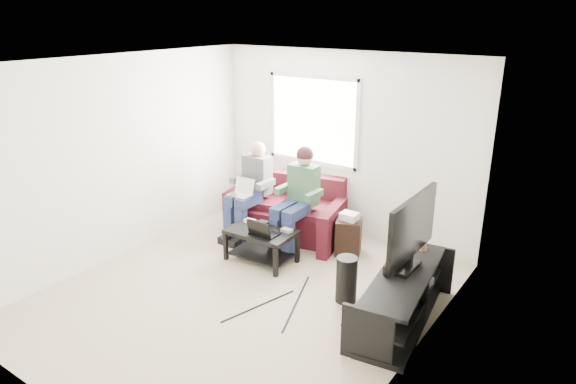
{
  "coord_description": "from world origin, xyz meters",
  "views": [
    {
      "loc": [
        3.39,
        -3.95,
        3.08
      ],
      "look_at": [
        0.2,
        0.6,
        1.12
      ],
      "focal_mm": 32.0,
      "sensor_mm": 36.0,
      "label": 1
    }
  ],
  "objects_px": {
    "tv": "(412,229)",
    "end_table": "(349,235)",
    "tv_stand": "(403,300)",
    "sofa": "(286,213)",
    "coffee_table": "(261,238)",
    "subwoofer": "(346,279)"
  },
  "relations": [
    {
      "from": "tv_stand",
      "to": "end_table",
      "type": "xyz_separation_m",
      "value": [
        -1.23,
        1.09,
        0.02
      ]
    },
    {
      "from": "tv_stand",
      "to": "end_table",
      "type": "relative_size",
      "value": 2.96
    },
    {
      "from": "coffee_table",
      "to": "subwoofer",
      "type": "height_order",
      "value": "subwoofer"
    },
    {
      "from": "sofa",
      "to": "subwoofer",
      "type": "height_order",
      "value": "sofa"
    },
    {
      "from": "end_table",
      "to": "subwoofer",
      "type": "bearing_deg",
      "value": -62.45
    },
    {
      "from": "tv_stand",
      "to": "end_table",
      "type": "bearing_deg",
      "value": 138.57
    },
    {
      "from": "tv_stand",
      "to": "subwoofer",
      "type": "height_order",
      "value": "tv_stand"
    },
    {
      "from": "sofa",
      "to": "tv",
      "type": "height_order",
      "value": "tv"
    },
    {
      "from": "subwoofer",
      "to": "end_table",
      "type": "relative_size",
      "value": 0.91
    },
    {
      "from": "coffee_table",
      "to": "tv",
      "type": "xyz_separation_m",
      "value": [
        2.05,
        -0.15,
        0.7
      ]
    },
    {
      "from": "tv",
      "to": "sofa",
      "type": "bearing_deg",
      "value": 154.99
    },
    {
      "from": "tv",
      "to": "subwoofer",
      "type": "height_order",
      "value": "tv"
    },
    {
      "from": "coffee_table",
      "to": "subwoofer",
      "type": "relative_size",
      "value": 1.67
    },
    {
      "from": "subwoofer",
      "to": "end_table",
      "type": "distance_m",
      "value": 1.21
    },
    {
      "from": "tv_stand",
      "to": "tv",
      "type": "height_order",
      "value": "tv"
    },
    {
      "from": "end_table",
      "to": "sofa",
      "type": "bearing_deg",
      "value": 175.18
    },
    {
      "from": "sofa",
      "to": "coffee_table",
      "type": "height_order",
      "value": "sofa"
    },
    {
      "from": "tv",
      "to": "end_table",
      "type": "height_order",
      "value": "tv"
    },
    {
      "from": "tv",
      "to": "end_table",
      "type": "xyz_separation_m",
      "value": [
        -1.23,
        0.99,
        -0.75
      ]
    },
    {
      "from": "sofa",
      "to": "tv_stand",
      "type": "relative_size",
      "value": 1.12
    },
    {
      "from": "coffee_table",
      "to": "subwoofer",
      "type": "distance_m",
      "value": 1.4
    },
    {
      "from": "tv_stand",
      "to": "tv",
      "type": "relative_size",
      "value": 1.58
    }
  ]
}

